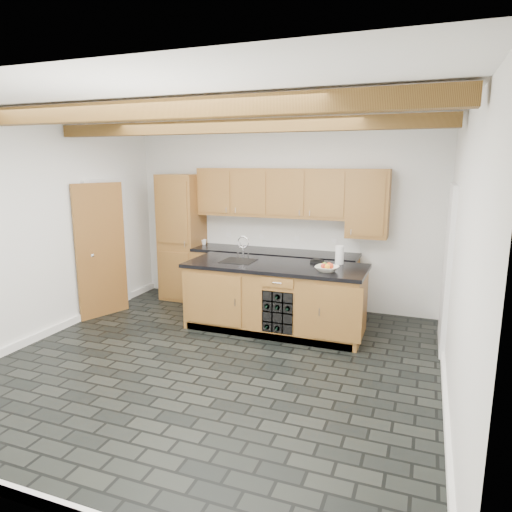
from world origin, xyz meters
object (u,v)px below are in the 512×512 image
at_px(island, 275,297).
at_px(fruit_bowl, 327,269).
at_px(kitchen_scale, 317,261).
at_px(paper_towel, 340,255).

xyz_separation_m(island, fruit_bowl, (0.74, -0.17, 0.50)).
bearing_deg(fruit_bowl, kitchen_scale, 117.27).
height_order(kitchen_scale, fruit_bowl, fruit_bowl).
bearing_deg(fruit_bowl, paper_towel, 82.42).
relative_size(kitchen_scale, fruit_bowl, 0.58).
xyz_separation_m(island, kitchen_scale, (0.50, 0.30, 0.49)).
height_order(island, paper_towel, paper_towel).
relative_size(island, fruit_bowl, 8.49).
relative_size(island, paper_towel, 9.78).
bearing_deg(kitchen_scale, island, -149.09).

